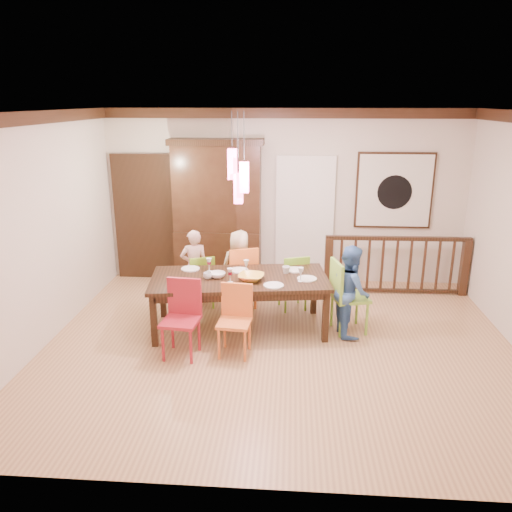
# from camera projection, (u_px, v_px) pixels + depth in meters

# --- Properties ---
(floor) EXTENTS (6.00, 6.00, 0.00)m
(floor) POSITION_uv_depth(u_px,v_px,m) (279.00, 345.00, 6.43)
(floor) COLOR #A4754F
(floor) RESTS_ON ground
(ceiling) EXTENTS (6.00, 6.00, 0.00)m
(ceiling) POSITION_uv_depth(u_px,v_px,m) (282.00, 112.00, 5.56)
(ceiling) COLOR white
(ceiling) RESTS_ON wall_back
(wall_back) EXTENTS (6.00, 0.00, 6.00)m
(wall_back) POSITION_uv_depth(u_px,v_px,m) (284.00, 198.00, 8.37)
(wall_back) COLOR beige
(wall_back) RESTS_ON floor
(wall_left) EXTENTS (0.00, 5.00, 5.00)m
(wall_left) POSITION_uv_depth(u_px,v_px,m) (40.00, 232.00, 6.20)
(wall_left) COLOR beige
(wall_left) RESTS_ON floor
(crown_molding) EXTENTS (6.00, 5.00, 0.16)m
(crown_molding) POSITION_uv_depth(u_px,v_px,m) (282.00, 119.00, 5.58)
(crown_molding) COLOR black
(crown_molding) RESTS_ON wall_back
(panel_door) EXTENTS (1.04, 0.07, 2.24)m
(panel_door) POSITION_uv_depth(u_px,v_px,m) (145.00, 219.00, 8.61)
(panel_door) COLOR black
(panel_door) RESTS_ON wall_back
(white_doorway) EXTENTS (0.97, 0.05, 2.22)m
(white_doorway) POSITION_uv_depth(u_px,v_px,m) (305.00, 222.00, 8.44)
(white_doorway) COLOR silver
(white_doorway) RESTS_ON wall_back
(painting) EXTENTS (1.25, 0.06, 1.25)m
(painting) POSITION_uv_depth(u_px,v_px,m) (394.00, 191.00, 8.17)
(painting) COLOR black
(painting) RESTS_ON wall_back
(pendant_cluster) EXTENTS (0.27, 0.21, 1.14)m
(pendant_cluster) POSITION_uv_depth(u_px,v_px,m) (238.00, 176.00, 6.28)
(pendant_cluster) COLOR #FF4C83
(pendant_cluster) RESTS_ON ceiling
(dining_table) EXTENTS (2.48, 1.36, 0.75)m
(dining_table) POSITION_uv_depth(u_px,v_px,m) (239.00, 282.00, 6.71)
(dining_table) COLOR black
(dining_table) RESTS_ON floor
(chair_far_left) EXTENTS (0.48, 0.48, 0.83)m
(chair_far_left) POSITION_uv_depth(u_px,v_px,m) (201.00, 277.00, 7.52)
(chair_far_left) COLOR #75A721
(chair_far_left) RESTS_ON floor
(chair_far_mid) EXTENTS (0.56, 0.56, 0.96)m
(chair_far_mid) POSITION_uv_depth(u_px,v_px,m) (241.00, 272.00, 7.50)
(chair_far_mid) COLOR orange
(chair_far_mid) RESTS_ON floor
(chair_far_right) EXTENTS (0.49, 0.49, 0.86)m
(chair_far_right) POSITION_uv_depth(u_px,v_px,m) (293.00, 277.00, 7.44)
(chair_far_right) COLOR #70AE26
(chair_far_right) RESTS_ON floor
(chair_near_left) EXTENTS (0.47, 0.47, 0.95)m
(chair_near_left) POSITION_uv_depth(u_px,v_px,m) (180.00, 315.00, 6.01)
(chair_near_left) COLOR maroon
(chair_near_left) RESTS_ON floor
(chair_near_mid) EXTENTS (0.43, 0.43, 0.87)m
(chair_near_mid) POSITION_uv_depth(u_px,v_px,m) (234.00, 317.00, 6.06)
(chair_near_mid) COLOR orange
(chair_near_mid) RESTS_ON floor
(chair_end_right) EXTENTS (0.55, 0.55, 1.00)m
(chair_end_right) POSITION_uv_depth(u_px,v_px,m) (350.00, 291.00, 6.68)
(chair_end_right) COLOR #85C53F
(chair_end_right) RESTS_ON floor
(china_hutch) EXTENTS (1.54, 0.46, 2.43)m
(china_hutch) POSITION_uv_depth(u_px,v_px,m) (218.00, 213.00, 8.33)
(china_hutch) COLOR black
(china_hutch) RESTS_ON floor
(balustrade) EXTENTS (2.29, 0.13, 0.96)m
(balustrade) POSITION_uv_depth(u_px,v_px,m) (396.00, 264.00, 8.01)
(balustrade) COLOR black
(balustrade) RESTS_ON floor
(person_far_left) EXTENTS (0.49, 0.39, 1.16)m
(person_far_left) POSITION_uv_depth(u_px,v_px,m) (194.00, 267.00, 7.65)
(person_far_left) COLOR beige
(person_far_left) RESTS_ON floor
(person_far_mid) EXTENTS (0.63, 0.46, 1.17)m
(person_far_mid) POSITION_uv_depth(u_px,v_px,m) (239.00, 268.00, 7.55)
(person_far_mid) COLOR beige
(person_far_mid) RESTS_ON floor
(person_end_right) EXTENTS (0.56, 0.67, 1.23)m
(person_end_right) POSITION_uv_depth(u_px,v_px,m) (351.00, 290.00, 6.59)
(person_end_right) COLOR #406EB4
(person_end_right) RESTS_ON floor
(serving_bowl) EXTENTS (0.38, 0.38, 0.08)m
(serving_bowl) POSITION_uv_depth(u_px,v_px,m) (251.00, 277.00, 6.57)
(serving_bowl) COLOR gold
(serving_bowl) RESTS_ON dining_table
(small_bowl) EXTENTS (0.28, 0.28, 0.07)m
(small_bowl) POSITION_uv_depth(u_px,v_px,m) (217.00, 275.00, 6.67)
(small_bowl) COLOR white
(small_bowl) RESTS_ON dining_table
(cup_left) EXTENTS (0.14, 0.14, 0.09)m
(cup_left) POSITION_uv_depth(u_px,v_px,m) (208.00, 276.00, 6.61)
(cup_left) COLOR silver
(cup_left) RESTS_ON dining_table
(cup_right) EXTENTS (0.13, 0.13, 0.10)m
(cup_right) POSITION_uv_depth(u_px,v_px,m) (286.00, 270.00, 6.82)
(cup_right) COLOR silver
(cup_right) RESTS_ON dining_table
(plate_far_left) EXTENTS (0.26, 0.26, 0.01)m
(plate_far_left) POSITION_uv_depth(u_px,v_px,m) (190.00, 269.00, 7.00)
(plate_far_left) COLOR white
(plate_far_left) RESTS_ON dining_table
(plate_far_mid) EXTENTS (0.26, 0.26, 0.01)m
(plate_far_mid) POSITION_uv_depth(u_px,v_px,m) (239.00, 270.00, 6.94)
(plate_far_mid) COLOR white
(plate_far_mid) RESTS_ON dining_table
(plate_far_right) EXTENTS (0.26, 0.26, 0.01)m
(plate_far_right) POSITION_uv_depth(u_px,v_px,m) (294.00, 270.00, 6.95)
(plate_far_right) COLOR white
(plate_far_right) RESTS_ON dining_table
(plate_near_left) EXTENTS (0.26, 0.26, 0.01)m
(plate_near_left) POSITION_uv_depth(u_px,v_px,m) (182.00, 284.00, 6.42)
(plate_near_left) COLOR white
(plate_near_left) RESTS_ON dining_table
(plate_near_mid) EXTENTS (0.26, 0.26, 0.01)m
(plate_near_mid) POSITION_uv_depth(u_px,v_px,m) (274.00, 285.00, 6.38)
(plate_near_mid) COLOR white
(plate_near_mid) RESTS_ON dining_table
(plate_end_right) EXTENTS (0.26, 0.26, 0.01)m
(plate_end_right) POSITION_uv_depth(u_px,v_px,m) (307.00, 279.00, 6.61)
(plate_end_right) COLOR white
(plate_end_right) RESTS_ON dining_table
(wine_glass_a) EXTENTS (0.08, 0.08, 0.19)m
(wine_glass_a) POSITION_uv_depth(u_px,v_px,m) (209.00, 265.00, 6.89)
(wine_glass_a) COLOR #590C19
(wine_glass_a) RESTS_ON dining_table
(wine_glass_b) EXTENTS (0.08, 0.08, 0.19)m
(wine_glass_b) POSITION_uv_depth(u_px,v_px,m) (246.00, 267.00, 6.82)
(wine_glass_b) COLOR silver
(wine_glass_b) RESTS_ON dining_table
(wine_glass_c) EXTENTS (0.08, 0.08, 0.19)m
(wine_glass_c) POSITION_uv_depth(u_px,v_px,m) (230.00, 275.00, 6.48)
(wine_glass_c) COLOR #590C19
(wine_glass_c) RESTS_ON dining_table
(wine_glass_d) EXTENTS (0.08, 0.08, 0.19)m
(wine_glass_d) POSITION_uv_depth(u_px,v_px,m) (301.00, 274.00, 6.51)
(wine_glass_d) COLOR silver
(wine_glass_d) RESTS_ON dining_table
(napkin) EXTENTS (0.18, 0.14, 0.01)m
(napkin) POSITION_uv_depth(u_px,v_px,m) (238.00, 286.00, 6.37)
(napkin) COLOR #D83359
(napkin) RESTS_ON dining_table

